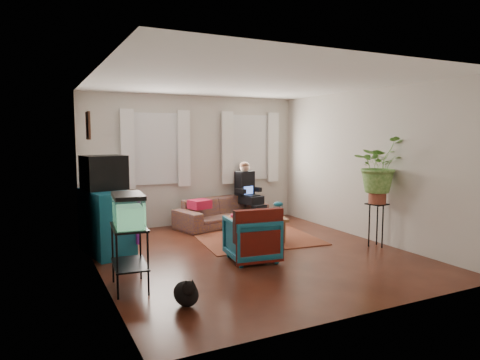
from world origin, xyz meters
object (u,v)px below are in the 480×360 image
sofa (222,207)px  armchair (252,236)px  dresser (106,222)px  coffee_table (256,229)px  side_table (113,216)px  aquarium_stand (130,258)px  plant_stand (376,225)px

sofa → armchair: sofa is taller
sofa → dresser: bearing=-171.7°
coffee_table → side_table: bearing=157.2°
side_table → armchair: bearing=-61.3°
dresser → coffee_table: 2.46m
side_table → dresser: (-0.34, -1.39, 0.17)m
side_table → coffee_table: size_ratio=0.64×
side_table → dresser: dresser is taller
dresser → aquarium_stand: (-0.01, -1.71, -0.11)m
armchair → plant_stand: plant_stand is taller
side_table → dresser: size_ratio=0.59×
dresser → coffee_table: dresser is taller
sofa → dresser: dresser is taller
dresser → plant_stand: 4.30m
armchair → coffee_table: bearing=-115.2°
side_table → dresser: 1.44m
sofa → armchair: bearing=-118.9°
side_table → aquarium_stand: size_ratio=0.85×
dresser → aquarium_stand: dresser is taller
side_table → plant_stand: bearing=-38.6°
armchair → coffee_table: size_ratio=0.70×
dresser → armchair: 2.26m
armchair → plant_stand: 2.20m
armchair → coffee_table: 1.12m
aquarium_stand → plant_stand: 4.02m
sofa → coffee_table: (0.01, -1.43, -0.17)m
dresser → aquarium_stand: 1.72m
side_table → armchair: size_ratio=0.91×
side_table → aquarium_stand: aquarium_stand is taller
dresser → armchair: size_ratio=1.54×
sofa → plant_stand: size_ratio=2.70×
side_table → aquarium_stand: 3.12m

